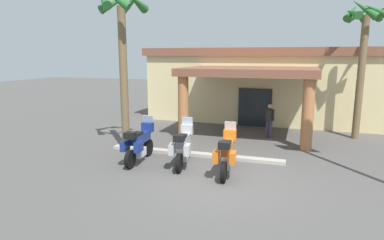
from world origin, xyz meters
TOP-DOWN VIEW (x-y plane):
  - ground_plane at (0.00, 0.00)m, footprint 80.00×80.00m
  - motel_building at (0.03, 11.58)m, footprint 13.46×11.20m
  - motorcycle_blue at (-3.17, 0.85)m, footprint 0.71×2.21m
  - motorcycle_silver at (-1.52, 0.98)m, footprint 0.82×2.21m
  - motorcycle_orange at (0.14, 0.60)m, footprint 0.73×2.21m
  - pedestrian at (1.01, 6.11)m, footprint 0.46×0.33m
  - palm_tree_roadside at (-4.49, 2.21)m, footprint 1.99×2.17m
  - palm_tree_near_portico at (4.89, 7.20)m, footprint 2.03×2.07m
  - curb_strip at (-1.52, 2.24)m, footprint 6.97×0.36m

SIDE VIEW (x-z plane):
  - ground_plane at x=0.00m, z-range 0.00..0.00m
  - curb_strip at x=-1.52m, z-range 0.00..0.12m
  - motorcycle_blue at x=-3.17m, z-range -0.11..1.50m
  - motorcycle_silver at x=-1.52m, z-range -0.11..1.50m
  - motorcycle_orange at x=0.14m, z-range -0.11..1.50m
  - pedestrian at x=1.01m, z-range 0.12..1.74m
  - motel_building at x=0.03m, z-range 0.04..4.31m
  - palm_tree_roadside at x=-4.49m, z-range 1.45..7.96m
  - palm_tree_near_portico at x=4.89m, z-range 1.57..7.92m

